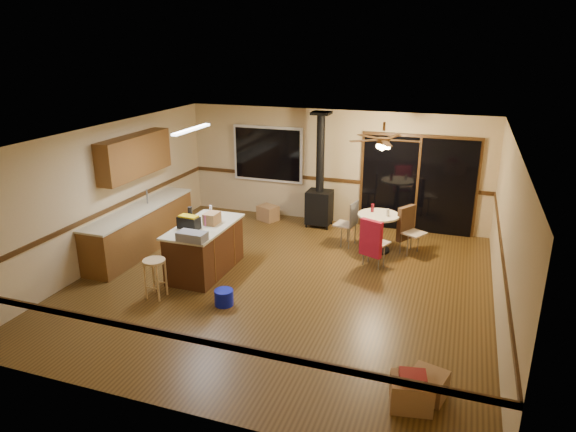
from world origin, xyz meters
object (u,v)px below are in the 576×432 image
at_px(chair_left, 350,219).
at_px(box_under_window, 268,213).
at_px(toolbox_grey, 192,236).
at_px(blue_bucket, 224,297).
at_px(toolbox_black, 189,223).
at_px(bar_stool, 156,279).
at_px(chair_near, 372,238).
at_px(box_corner_a, 411,393).
at_px(chair_right, 407,224).
at_px(kitchen_island, 205,248).
at_px(dining_table, 378,226).
at_px(wood_stove, 320,195).
at_px(box_corner_b, 428,384).

distance_m(chair_left, box_under_window, 2.40).
distance_m(toolbox_grey, blue_bucket, 1.15).
bearing_deg(toolbox_black, bar_stool, -98.16).
xyz_separation_m(chair_near, box_corner_a, (1.15, -3.68, -0.42)).
relative_size(chair_right, box_under_window, 1.59).
bearing_deg(bar_stool, toolbox_grey, 43.66).
xyz_separation_m(toolbox_grey, toolbox_black, (-0.34, 0.49, 0.03)).
xyz_separation_m(kitchen_island, box_corner_a, (3.99, -2.53, -0.27)).
distance_m(toolbox_black, dining_table, 3.76).
distance_m(wood_stove, toolbox_grey, 3.94).
bearing_deg(toolbox_grey, box_under_window, 91.86).
xyz_separation_m(dining_table, box_corner_b, (1.35, -4.30, -0.36)).
relative_size(toolbox_grey, bar_stool, 0.72).
xyz_separation_m(bar_stool, chair_near, (3.14, 2.31, 0.26)).
bearing_deg(box_under_window, chair_near, -34.06).
bearing_deg(chair_left, toolbox_black, -135.74).
relative_size(toolbox_black, box_under_window, 0.88).
xyz_separation_m(toolbox_grey, box_under_window, (-0.12, 3.75, -0.80)).
relative_size(blue_bucket, chair_left, 0.60).
distance_m(wood_stove, box_corner_a, 6.22).
distance_m(dining_table, box_corner_b, 4.52).
relative_size(blue_bucket, box_corner_a, 0.64).
distance_m(bar_stool, dining_table, 4.46).
bearing_deg(box_corner_a, box_corner_b, 54.51).
height_order(wood_stove, chair_near, wood_stove).
height_order(toolbox_black, chair_left, toolbox_black).
xyz_separation_m(dining_table, box_under_window, (-2.76, 1.02, -0.35)).
relative_size(wood_stove, blue_bucket, 8.21).
bearing_deg(kitchen_island, blue_bucket, -50.01).
height_order(kitchen_island, dining_table, kitchen_island).
bearing_deg(box_corner_a, chair_left, 111.00).
bearing_deg(toolbox_grey, blue_bucket, -24.66).
xyz_separation_m(bar_stool, blue_bucket, (1.17, 0.13, -0.21)).
bearing_deg(chair_left, box_under_window, 156.63).
distance_m(chair_right, box_under_window, 3.45).
bearing_deg(dining_table, kitchen_island, -144.43).
relative_size(toolbox_grey, toolbox_black, 1.25).
height_order(bar_stool, blue_bucket, bar_stool).
relative_size(dining_table, box_corner_b, 2.03).
height_order(box_under_window, box_corner_a, box_corner_a).
height_order(toolbox_grey, toolbox_black, toolbox_black).
height_order(kitchen_island, box_corner_b, kitchen_island).
distance_m(kitchen_island, wood_stove, 3.33).
xyz_separation_m(box_under_window, box_corner_a, (3.94, -5.56, 0.01)).
distance_m(toolbox_grey, box_corner_b, 4.37).
bearing_deg(chair_left, chair_right, 3.08).
bearing_deg(kitchen_island, box_under_window, 89.04).
distance_m(chair_right, box_corner_a, 4.75).
bearing_deg(box_corner_a, toolbox_black, 150.99).
bearing_deg(wood_stove, dining_table, -34.42).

